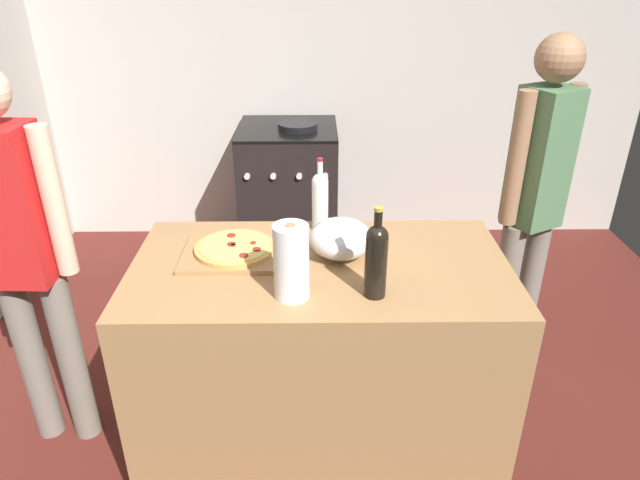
% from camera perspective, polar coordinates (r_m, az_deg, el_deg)
% --- Properties ---
extents(ground_plane, '(4.46, 3.34, 0.02)m').
position_cam_1_polar(ground_plane, '(3.22, 0.82, -9.95)').
color(ground_plane, '#511E19').
extents(kitchen_wall_rear, '(4.46, 0.10, 2.60)m').
position_cam_1_polar(kitchen_wall_rear, '(4.04, 0.44, 18.08)').
color(kitchen_wall_rear, '#BCB7AD').
rests_on(kitchen_wall_rear, ground_plane).
extents(counter, '(1.43, 0.76, 0.88)m').
position_cam_1_polar(counter, '(2.37, 0.03, -11.75)').
color(counter, '#9E7247').
rests_on(counter, ground_plane).
extents(cutting_board, '(0.40, 0.32, 0.02)m').
position_cam_1_polar(cutting_board, '(2.21, -8.54, -1.27)').
color(cutting_board, '#9E7247').
rests_on(cutting_board, counter).
extents(pizza, '(0.31, 0.31, 0.03)m').
position_cam_1_polar(pizza, '(2.20, -8.57, -0.79)').
color(pizza, tan).
rests_on(pizza, cutting_board).
extents(mixing_bowl, '(0.24, 0.24, 0.15)m').
position_cam_1_polar(mixing_bowl, '(2.15, 2.12, 0.16)').
color(mixing_bowl, '#B2B2B7').
rests_on(mixing_bowl, counter).
extents(paper_towel_roll, '(0.12, 0.12, 0.27)m').
position_cam_1_polar(paper_towel_roll, '(1.87, -2.91, -2.21)').
color(paper_towel_roll, white).
rests_on(paper_towel_roll, counter).
extents(wine_bottle_dark, '(0.07, 0.07, 0.31)m').
position_cam_1_polar(wine_bottle_dark, '(2.34, 0.00, 4.17)').
color(wine_bottle_dark, silver).
rests_on(wine_bottle_dark, counter).
extents(wine_bottle_clear, '(0.08, 0.08, 0.33)m').
position_cam_1_polar(wine_bottle_clear, '(1.88, 5.69, -1.77)').
color(wine_bottle_clear, black).
rests_on(wine_bottle_clear, counter).
extents(stove, '(0.64, 0.64, 0.96)m').
position_cam_1_polar(stove, '(3.89, -3.13, 4.81)').
color(stove, black).
rests_on(stove, ground_plane).
extents(person_in_stripes, '(0.40, 0.21, 1.61)m').
position_cam_1_polar(person_in_stripes, '(2.41, -27.87, -0.69)').
color(person_in_stripes, slate).
rests_on(person_in_stripes, ground_plane).
extents(person_in_red, '(0.33, 0.27, 1.65)m').
position_cam_1_polar(person_in_red, '(2.73, 20.76, 4.03)').
color(person_in_red, slate).
rests_on(person_in_red, ground_plane).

